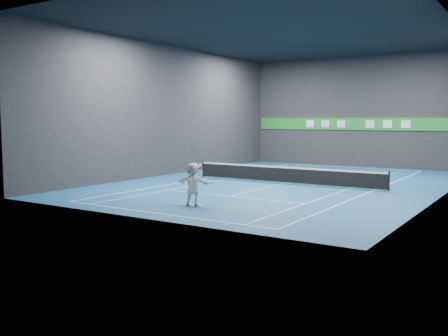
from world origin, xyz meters
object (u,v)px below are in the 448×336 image
Objects in this scene: player at (193,184)px; tennis_ball at (189,151)px; tennis_racket at (199,167)px; tennis_net at (286,174)px.

tennis_ball is (-0.31, 0.09, 1.50)m from player.
player is 1.53m from tennis_ball.
player is 2.76× the size of tennis_racket.
tennis_net is (0.24, 9.51, -1.94)m from tennis_ball.
tennis_net is at bearing -94.41° from player.
tennis_ball reaches higher than player.
tennis_ball is at bearing -20.33° from player.
tennis_net is 9.63m from tennis_racket.
player is 0.84m from tennis_racket.
tennis_racket reaches higher than tennis_net.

